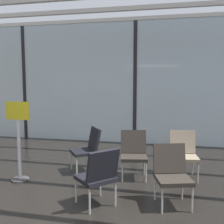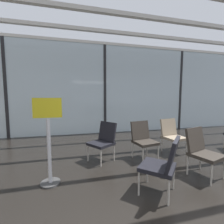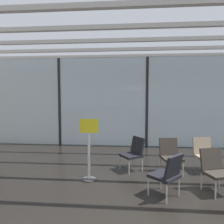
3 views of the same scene
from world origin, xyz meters
The scene contains 11 objects.
glass_curtain_wall centered at (0.00, 5.20, 1.74)m, with size 14.00×0.08×3.49m, color silver.
window_mullion_0 centered at (-3.50, 5.20, 1.74)m, with size 0.10×0.12×3.49m, color black.
window_mullion_1 centered at (0.00, 5.20, 1.74)m, with size 0.10×0.12×3.49m, color black.
ceiling_slats centered at (0.00, 1.90, 3.54)m, with size 13.72×6.72×0.10m.
parked_airplane centered at (0.67, 9.90, 1.83)m, with size 11.81×3.66×3.66m.
lounge_chair_2 centered at (-0.56, 2.50, 0.49)m, with size 0.71×0.69×0.87m.
lounge_chair_3 centered at (0.06, 1.04, 0.49)m, with size 0.71×0.71×0.87m.
lounge_chair_4 centered at (1.28, 2.58, 0.49)m, with size 0.55×0.59×0.87m.
lounge_chair_6 centered at (0.37, 2.39, 0.49)m, with size 0.57×0.60×0.87m.
lounge_chair_7 centered at (1.07, 1.39, 0.49)m, with size 0.61×0.64×0.87m.
info_sign centered at (-1.62, 1.73, 0.68)m, with size 0.44×0.32×1.44m.
Camera 3 is at (-0.69, -2.85, 1.95)m, focal length 32.61 mm.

